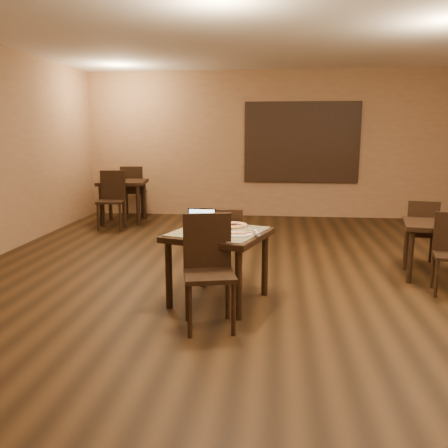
# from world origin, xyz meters

# --- Properties ---
(ground) EXTENTS (10.00, 10.00, 0.00)m
(ground) POSITION_xyz_m (0.00, 0.00, 0.00)
(ground) COLOR black
(ground) RESTS_ON ground
(wall_back) EXTENTS (8.00, 0.02, 3.00)m
(wall_back) POSITION_xyz_m (0.00, 5.00, 1.50)
(wall_back) COLOR olive
(wall_back) RESTS_ON ground
(ceiling) EXTENTS (8.00, 10.00, 0.02)m
(ceiling) POSITION_xyz_m (0.00, 0.00, 3.00)
(ceiling) COLOR silver
(ceiling) RESTS_ON wall_back
(mural) EXTENTS (2.34, 0.05, 1.64)m
(mural) POSITION_xyz_m (0.50, 4.96, 1.55)
(mural) COLOR #296396
(mural) RESTS_ON wall_back
(tiled_table) EXTENTS (1.16, 1.16, 0.76)m
(tiled_table) POSITION_xyz_m (-0.59, -0.25, 0.66)
(tiled_table) COLOR black
(tiled_table) RESTS_ON ground
(chair_main_near) EXTENTS (0.54, 0.54, 1.03)m
(chair_main_near) POSITION_xyz_m (-0.62, -0.87, 0.58)
(chair_main_near) COLOR black
(chair_main_near) RESTS_ON ground
(chair_main_far) EXTENTS (0.43, 0.43, 0.90)m
(chair_main_far) POSITION_xyz_m (-0.59, 0.37, 0.51)
(chair_main_far) COLOR black
(chair_main_far) RESTS_ON ground
(laptop) EXTENTS (0.31, 0.25, 0.21)m
(laptop) POSITION_xyz_m (-0.79, -0.16, 0.82)
(laptop) COLOR black
(laptop) RESTS_ON tiled_table
(plate) EXTENTS (0.28, 0.28, 0.02)m
(plate) POSITION_xyz_m (-0.37, -0.43, 0.77)
(plate) COLOR white
(plate) RESTS_ON tiled_table
(pizza_slice) EXTENTS (0.20, 0.20, 0.02)m
(pizza_slice) POSITION_xyz_m (-0.37, -0.43, 0.79)
(pizza_slice) COLOR beige
(pizza_slice) RESTS_ON plate
(pizza_pan) EXTENTS (0.34, 0.34, 0.01)m
(pizza_pan) POSITION_xyz_m (-0.47, -0.01, 0.77)
(pizza_pan) COLOR silver
(pizza_pan) RESTS_ON tiled_table
(pizza_whole) EXTENTS (0.32, 0.32, 0.02)m
(pizza_whole) POSITION_xyz_m (-0.47, -0.01, 0.78)
(pizza_whole) COLOR beige
(pizza_whole) RESTS_ON pizza_pan
(spatula) EXTENTS (0.22, 0.24, 0.01)m
(spatula) POSITION_xyz_m (-0.45, -0.03, 0.79)
(spatula) COLOR silver
(spatula) RESTS_ON pizza_whole
(napkin_roll) EXTENTS (0.07, 0.18, 0.04)m
(napkin_roll) POSITION_xyz_m (-0.19, -0.39, 0.78)
(napkin_roll) COLOR white
(napkin_roll) RESTS_ON tiled_table
(other_table_a) EXTENTS (0.86, 0.86, 0.69)m
(other_table_a) POSITION_xyz_m (1.93, 0.84, 0.57)
(other_table_a) COLOR black
(other_table_a) RESTS_ON ground
(other_table_a_chair_far) EXTENTS (0.45, 0.45, 0.89)m
(other_table_a_chair_far) POSITION_xyz_m (1.91, 1.36, 0.50)
(other_table_a_chair_far) COLOR black
(other_table_a_chair_far) RESTS_ON ground
(other_table_b) EXTENTS (0.97, 0.97, 0.82)m
(other_table_b) POSITION_xyz_m (-3.00, 4.00, 0.68)
(other_table_b) COLOR black
(other_table_b) RESTS_ON ground
(other_table_b_chair_near) EXTENTS (0.51, 0.51, 1.07)m
(other_table_b_chair_near) POSITION_xyz_m (-3.01, 3.38, 0.60)
(other_table_b_chair_near) COLOR black
(other_table_b_chair_near) RESTS_ON ground
(other_table_b_chair_far) EXTENTS (0.51, 0.51, 1.07)m
(other_table_b_chair_far) POSITION_xyz_m (-2.99, 4.62, 0.60)
(other_table_b_chair_far) COLOR black
(other_table_b_chair_far) RESTS_ON ground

